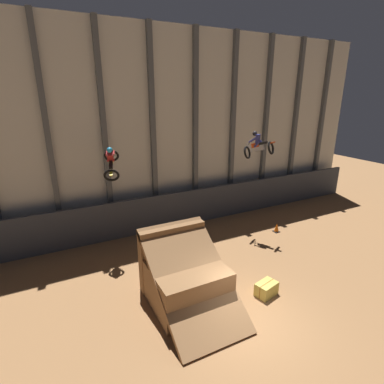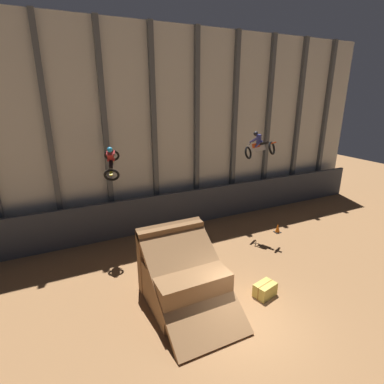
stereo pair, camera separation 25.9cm
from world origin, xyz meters
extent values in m
plane|color=#996B42|center=(0.00, 0.00, 0.00)|extent=(60.00, 60.00, 0.00)
cube|color=beige|center=(0.00, 9.87, 5.81)|extent=(32.00, 0.12, 11.62)
cube|color=#4C5156|center=(-5.53, 9.67, 5.81)|extent=(0.28, 0.28, 11.62)
cube|color=#4C5156|center=(-2.76, 9.67, 5.81)|extent=(0.28, 0.28, 11.62)
cube|color=#4C5156|center=(0.00, 9.67, 5.81)|extent=(0.28, 0.28, 11.62)
cube|color=#4C5156|center=(2.76, 9.67, 5.81)|extent=(0.28, 0.28, 11.62)
cube|color=#4C5156|center=(5.53, 9.67, 5.81)|extent=(0.28, 0.28, 11.62)
cube|color=#4C5156|center=(8.29, 9.67, 5.81)|extent=(0.28, 0.28, 11.62)
cube|color=#4C5156|center=(11.05, 9.67, 5.81)|extent=(0.28, 0.28, 11.62)
cube|color=#4C5156|center=(13.82, 9.67, 5.81)|extent=(0.28, 0.28, 11.62)
cube|color=#383D47|center=(0.00, 8.91, 1.11)|extent=(31.36, 0.20, 2.21)
cube|color=olive|center=(-1.56, 2.24, 0.83)|extent=(2.80, 2.97, 1.66)
cube|color=olive|center=(-1.56, 3.48, 1.38)|extent=(2.85, 0.50, 2.77)
cube|color=#996B42|center=(-1.56, 1.61, 1.38)|extent=(2.85, 4.35, 2.93)
torus|color=black|center=(-2.82, 8.01, 5.00)|extent=(0.82, 0.63, 0.69)
torus|color=black|center=(-3.14, 6.83, 4.31)|extent=(0.82, 0.63, 0.69)
cube|color=#B7B7BC|center=(-3.01, 7.32, 4.73)|extent=(0.33, 0.62, 0.50)
cube|color=yellow|center=(-3.00, 7.37, 4.99)|extent=(0.32, 0.54, 0.43)
cube|color=black|center=(-3.09, 7.03, 4.81)|extent=(0.30, 0.57, 0.38)
cube|color=yellow|center=(-3.20, 6.63, 4.49)|extent=(0.22, 0.37, 0.23)
cylinder|color=#B7B7BC|center=(-2.90, 7.74, 5.12)|extent=(0.09, 0.14, 0.55)
cylinder|color=black|center=(-2.94, 7.60, 5.31)|extent=(0.49, 0.49, 0.04)
cube|color=maroon|center=(-3.08, 7.06, 5.15)|extent=(0.40, 0.55, 0.47)
sphere|color=#2393CC|center=(-3.10, 6.99, 5.48)|extent=(0.34, 0.41, 0.35)
cylinder|color=maroon|center=(-3.15, 7.27, 4.96)|extent=(0.22, 0.44, 0.15)
cylinder|color=maroon|center=(-2.92, 7.20, 4.96)|extent=(0.22, 0.44, 0.15)
cylinder|color=maroon|center=(-3.19, 7.29, 5.29)|extent=(0.21, 0.53, 0.17)
cylinder|color=maroon|center=(-2.88, 7.21, 5.29)|extent=(0.21, 0.53, 0.17)
torus|color=black|center=(4.50, 6.61, 4.77)|extent=(0.79, 0.64, 0.73)
torus|color=black|center=(5.17, 5.45, 5.17)|extent=(0.79, 0.64, 0.73)
cube|color=#B7B7BC|center=(4.84, 6.02, 5.10)|extent=(0.44, 0.59, 0.42)
cube|color=#E54C19|center=(4.73, 6.21, 5.24)|extent=(0.42, 0.52, 0.36)
cube|color=black|center=(4.92, 5.88, 5.37)|extent=(0.42, 0.57, 0.27)
cube|color=#E54C19|center=(5.18, 5.43, 5.45)|extent=(0.30, 0.38, 0.16)
cylinder|color=#B7B7BC|center=(4.55, 6.52, 5.05)|extent=(0.24, 0.36, 0.47)
cylinder|color=black|center=(4.54, 6.55, 5.29)|extent=(0.48, 0.50, 0.04)
cube|color=navy|center=(4.79, 6.12, 5.59)|extent=(0.34, 0.31, 0.50)
sphere|color=black|center=(4.69, 6.28, 5.86)|extent=(0.39, 0.41, 0.32)
cylinder|color=navy|center=(4.69, 6.04, 5.32)|extent=(0.27, 0.36, 0.40)
cylinder|color=navy|center=(4.90, 6.16, 5.32)|extent=(0.27, 0.36, 0.40)
cylinder|color=navy|center=(4.53, 6.24, 5.54)|extent=(0.30, 0.44, 0.37)
cylinder|color=navy|center=(4.81, 6.40, 5.54)|extent=(0.30, 0.44, 0.37)
cube|color=black|center=(6.08, 5.38, 0.01)|extent=(0.36, 0.36, 0.03)
cone|color=orange|center=(6.08, 5.38, 0.31)|extent=(0.28, 0.28, 0.55)
cube|color=#CCB751|center=(1.57, 1.00, 0.28)|extent=(1.02, 0.79, 0.56)
cube|color=#996623|center=(1.57, 1.00, 0.28)|extent=(0.89, 0.25, 0.57)
camera|label=1|loc=(-5.93, -6.95, 7.98)|focal=28.00mm
camera|label=2|loc=(-5.70, -7.06, 7.98)|focal=28.00mm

